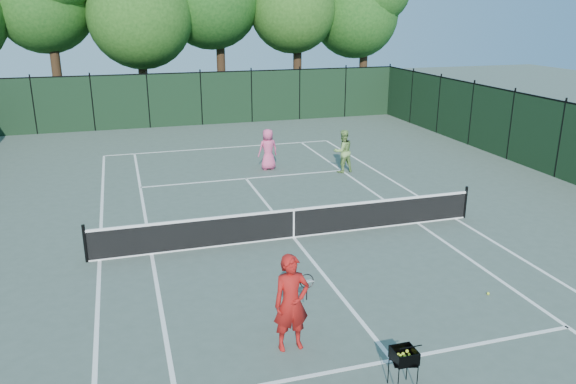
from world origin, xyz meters
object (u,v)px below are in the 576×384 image
object	(u,v)px
coach	(291,303)
player_pink	(268,149)
loose_ball_midcourt	(300,303)
player_green	(343,151)
ball_hopper	(404,356)
loose_ball_near_cart	(488,293)

from	to	relation	value
coach	player_pink	xyz separation A→B (m)	(2.95, 12.90, -0.13)
player_pink	loose_ball_midcourt	distance (m)	11.55
player_green	ball_hopper	world-z (taller)	player_green
player_pink	loose_ball_midcourt	xyz separation A→B (m)	(-2.25, -11.30, -0.83)
ball_hopper	loose_ball_midcourt	world-z (taller)	ball_hopper
player_pink	loose_ball_midcourt	bearing A→B (deg)	71.31
loose_ball_near_cart	loose_ball_midcourt	bearing A→B (deg)	168.70
coach	ball_hopper	size ratio (longest dim) A/B	2.53
coach	player_pink	size ratio (longest dim) A/B	1.15
player_pink	loose_ball_midcourt	world-z (taller)	player_pink
coach	player_green	bearing A→B (deg)	61.52
ball_hopper	loose_ball_near_cart	xyz separation A→B (m)	(3.59, 2.50, -0.62)
coach	player_pink	bearing A→B (deg)	75.21
player_pink	player_green	distance (m)	3.13
coach	ball_hopper	xyz separation A→B (m)	(1.52, -1.78, -0.34)
loose_ball_midcourt	ball_hopper	bearing A→B (deg)	-76.42
coach	loose_ball_midcourt	bearing A→B (deg)	64.47
player_green	loose_ball_near_cart	world-z (taller)	player_green
loose_ball_near_cart	loose_ball_midcourt	xyz separation A→B (m)	(-4.40, 0.88, 0.00)
player_pink	loose_ball_near_cart	size ratio (longest dim) A/B	25.43
ball_hopper	loose_ball_near_cart	bearing A→B (deg)	50.22
ball_hopper	loose_ball_near_cart	size ratio (longest dim) A/B	11.58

